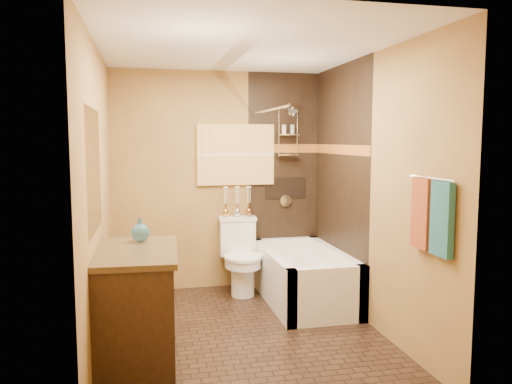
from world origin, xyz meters
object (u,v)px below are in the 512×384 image
object	(u,v)px
bathtub	(304,281)
toilet	(241,256)
vanity	(135,308)
sunset_painting	(236,155)

from	to	relation	value
bathtub	toilet	distance (m)	0.78
toilet	vanity	distance (m)	1.98
toilet	vanity	size ratio (longest dim) A/B	0.79
sunset_painting	vanity	xyz separation A→B (m)	(-1.12, -1.91, -1.10)
sunset_painting	toilet	size ratio (longest dim) A/B	1.07
sunset_painting	toilet	xyz separation A→B (m)	(0.00, -0.27, -1.13)
toilet	vanity	world-z (taller)	vanity
sunset_painting	toilet	distance (m)	1.16
toilet	sunset_painting	bearing A→B (deg)	93.22
sunset_painting	bathtub	size ratio (longest dim) A/B	0.60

